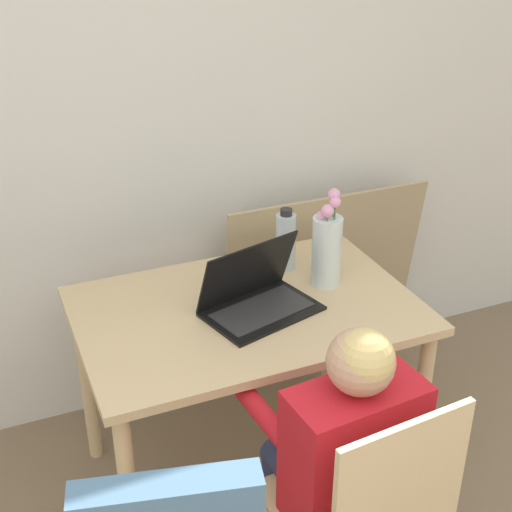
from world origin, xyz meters
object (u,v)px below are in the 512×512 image
at_px(person_seated, 343,441).
at_px(water_bottle, 286,241).
at_px(flower_vase, 327,247).
at_px(laptop, 256,295).

distance_m(person_seated, water_bottle, 0.82).
bearing_deg(flower_vase, laptop, -167.90).
bearing_deg(laptop, flower_vase, -3.28).
xyz_separation_m(flower_vase, water_bottle, (-0.08, 0.15, -0.03)).
xyz_separation_m(person_seated, water_bottle, (0.19, 0.77, 0.20)).
height_order(person_seated, flower_vase, flower_vase).
height_order(flower_vase, water_bottle, flower_vase).
xyz_separation_m(laptop, water_bottle, (0.20, 0.21, 0.05)).
height_order(laptop, flower_vase, flower_vase).
distance_m(person_seated, flower_vase, 0.71).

